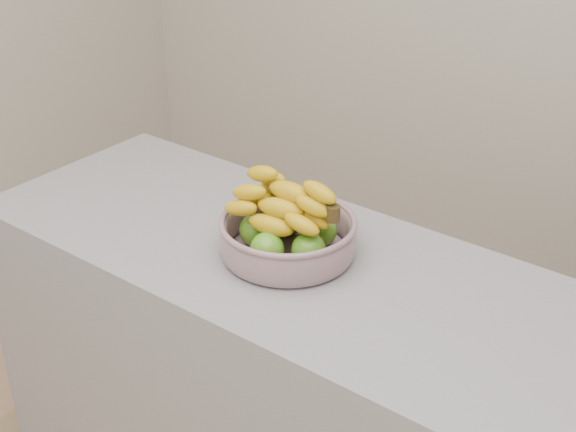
{
  "coord_description": "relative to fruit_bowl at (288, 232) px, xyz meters",
  "views": [
    {
      "loc": [
        0.74,
        -0.6,
        1.85
      ],
      "look_at": [
        -0.21,
        0.64,
        1.0
      ],
      "focal_mm": 50.0,
      "sensor_mm": 36.0,
      "label": 1
    }
  ],
  "objects": [
    {
      "name": "fruit_bowl",
      "position": [
        0.0,
        0.0,
        0.0
      ],
      "size": [
        0.31,
        0.31,
        0.18
      ],
      "rotation": [
        0.0,
        0.0,
        0.02
      ],
      "color": "#97A7B6",
      "rests_on": "counter"
    }
  ]
}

